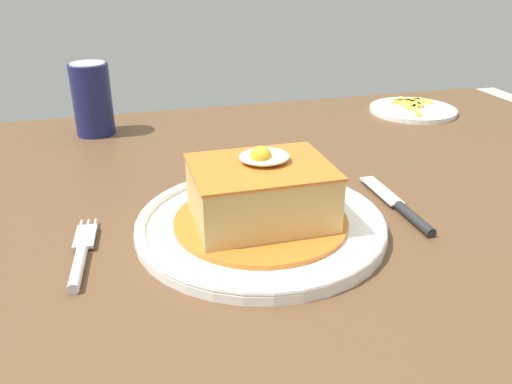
{
  "coord_description": "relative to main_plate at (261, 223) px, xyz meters",
  "views": [
    {
      "loc": [
        -0.08,
        -0.63,
        1.04
      ],
      "look_at": [
        0.07,
        -0.1,
        0.78
      ],
      "focal_mm": 36.45,
      "sensor_mm": 36.0,
      "label": 1
    }
  ],
  "objects": [
    {
      "name": "dining_table",
      "position": [
        -0.07,
        0.12,
        -0.11
      ],
      "size": [
        1.49,
        0.82,
        0.74
      ],
      "color": "brown",
      "rests_on": "ground_plane"
    },
    {
      "name": "main_plate",
      "position": [
        0.0,
        0.0,
        0.0
      ],
      "size": [
        0.29,
        0.29,
        0.02
      ],
      "color": "white",
      "rests_on": "dining_table"
    },
    {
      "name": "sandwich_meal",
      "position": [
        0.0,
        0.0,
        0.03
      ],
      "size": [
        0.2,
        0.2,
        0.09
      ],
      "color": "#C66B23",
      "rests_on": "main_plate"
    },
    {
      "name": "fork",
      "position": [
        -0.2,
        -0.02,
        -0.0
      ],
      "size": [
        0.03,
        0.14,
        0.01
      ],
      "color": "silver",
      "rests_on": "dining_table"
    },
    {
      "name": "knife",
      "position": [
        0.18,
        -0.01,
        -0.0
      ],
      "size": [
        0.02,
        0.17,
        0.01
      ],
      "color": "#262628",
      "rests_on": "dining_table"
    },
    {
      "name": "soda_can",
      "position": [
        -0.18,
        0.42,
        0.05
      ],
      "size": [
        0.07,
        0.07,
        0.12
      ],
      "color": "#191E51",
      "rests_on": "dining_table"
    },
    {
      "name": "side_plate_fries",
      "position": [
        0.43,
        0.39,
        -0.0
      ],
      "size": [
        0.17,
        0.17,
        0.02
      ],
      "color": "white",
      "rests_on": "dining_table"
    }
  ]
}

